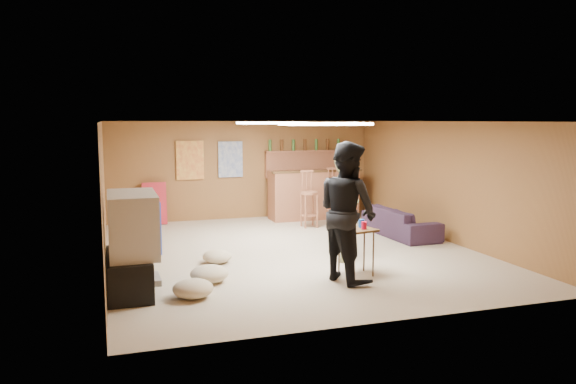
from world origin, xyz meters
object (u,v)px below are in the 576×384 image
object	(u,v)px
tv_body	(133,224)
tray_table	(356,252)
bar_counter	(314,194)
person_olive	(346,207)
person_black	(347,212)
sofa	(400,222)

from	to	relation	value
tv_body	tray_table	xyz separation A→B (m)	(3.08, -0.15, -0.56)
tv_body	bar_counter	size ratio (longest dim) A/B	0.55
bar_counter	person_olive	bearing A→B (deg)	-102.90
tv_body	tray_table	distance (m)	3.14
tray_table	bar_counter	bearing A→B (deg)	76.93
person_olive	person_black	size ratio (longest dim) A/B	0.88
person_black	tray_table	bearing A→B (deg)	-66.08
tv_body	tray_table	bearing A→B (deg)	-2.79
tv_body	bar_counter	xyz separation A→B (m)	(4.15, 4.45, -0.35)
tv_body	bar_counter	world-z (taller)	tv_body
person_olive	person_black	xyz separation A→B (m)	(-0.43, -1.03, 0.11)
bar_counter	person_olive	size ratio (longest dim) A/B	1.17
person_olive	person_black	bearing A→B (deg)	178.39
tray_table	sofa	bearing A→B (deg)	48.81
tv_body	sofa	xyz separation A→B (m)	(5.07, 2.13, -0.63)
person_black	tray_table	world-z (taller)	person_black
person_black	sofa	distance (m)	3.38
person_black	tv_body	bearing A→B (deg)	68.31
person_olive	sofa	xyz separation A→B (m)	(1.78, 1.43, -0.58)
bar_counter	sofa	xyz separation A→B (m)	(0.92, -2.32, -0.28)
bar_counter	tv_body	bearing A→B (deg)	-133.00
bar_counter	person_black	size ratio (longest dim) A/B	1.03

